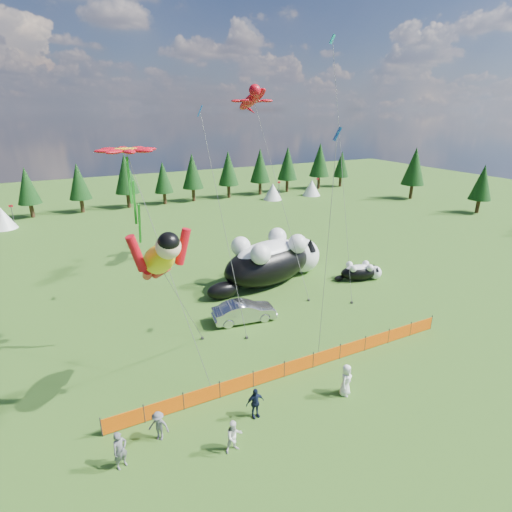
{
  "coord_description": "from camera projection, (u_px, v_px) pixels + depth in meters",
  "views": [
    {
      "loc": [
        -11.14,
        -19.55,
        14.61
      ],
      "look_at": [
        0.69,
        4.0,
        4.93
      ],
      "focal_mm": 28.0,
      "sensor_mm": 36.0,
      "label": 1
    }
  ],
  "objects": [
    {
      "name": "cat_small",
      "position": [
        361.0,
        272.0,
        36.27
      ],
      "size": [
        4.38,
        2.55,
        1.62
      ],
      "rotation": [
        0.0,
        0.0,
        -0.32
      ],
      "color": "black",
      "rests_on": "ground"
    },
    {
      "name": "diamond_kite_b",
      "position": [
        334.0,
        56.0,
        32.67
      ],
      "size": [
        2.95,
        8.34,
        21.54
      ],
      "color": "#0B8681",
      "rests_on": "ground"
    },
    {
      "name": "diamond_kite_a",
      "position": [
        202.0,
        121.0,
        26.21
      ],
      "size": [
        1.1,
        5.89,
        15.63
      ],
      "color": "blue",
      "rests_on": "ground"
    },
    {
      "name": "diamond_kite_c",
      "position": [
        336.0,
        144.0,
        22.08
      ],
      "size": [
        1.89,
        2.12,
        14.14
      ],
      "color": "blue",
      "rests_on": "ground"
    },
    {
      "name": "spectator_e",
      "position": [
        346.0,
        380.0,
        21.49
      ],
      "size": [
        1.07,
        0.97,
        1.83
      ],
      "primitive_type": "imported",
      "rotation": [
        0.0,
        0.0,
        0.56
      ],
      "color": "white",
      "rests_on": "ground"
    },
    {
      "name": "festival_tents",
      "position": [
        213.0,
        197.0,
        63.84
      ],
      "size": [
        50.0,
        3.2,
        2.8
      ],
      "primitive_type": null,
      "color": "white",
      "rests_on": "ground"
    },
    {
      "name": "spectator_b",
      "position": [
        234.0,
        436.0,
        17.92
      ],
      "size": [
        0.8,
        0.48,
        1.64
      ],
      "primitive_type": "imported",
      "rotation": [
        0.0,
        0.0,
        0.01
      ],
      "color": "white",
      "rests_on": "ground"
    },
    {
      "name": "gecko_kite",
      "position": [
        252.0,
        100.0,
        34.97
      ],
      "size": [
        3.54,
        12.99,
        18.05
      ],
      "color": "#B50916",
      "rests_on": "ground"
    },
    {
      "name": "tree_line",
      "position": [
        135.0,
        182.0,
        62.5
      ],
      "size": [
        90.0,
        4.0,
        8.0
      ],
      "primitive_type": null,
      "color": "black",
      "rests_on": "ground"
    },
    {
      "name": "cat_large",
      "position": [
        273.0,
        260.0,
        35.42
      ],
      "size": [
        12.08,
        6.21,
        4.41
      ],
      "rotation": [
        0.0,
        0.0,
        0.23
      ],
      "color": "black",
      "rests_on": "ground"
    },
    {
      "name": "ground",
      "position": [
        274.0,
        347.0,
        26.13
      ],
      "size": [
        160.0,
        160.0,
        0.0
      ],
      "primitive_type": "plane",
      "color": "#133D0B",
      "rests_on": "ground"
    },
    {
      "name": "spectator_a",
      "position": [
        120.0,
        450.0,
        17.07
      ],
      "size": [
        0.78,
        0.67,
        1.82
      ],
      "primitive_type": "imported",
      "rotation": [
        0.0,
        0.0,
        0.42
      ],
      "color": "#5E5E63",
      "rests_on": "ground"
    },
    {
      "name": "flower_kite",
      "position": [
        126.0,
        154.0,
        20.55
      ],
      "size": [
        4.32,
        6.43,
        13.54
      ],
      "color": "#B50916",
      "rests_on": "ground"
    },
    {
      "name": "car",
      "position": [
        244.0,
        311.0,
        29.11
      ],
      "size": [
        4.81,
        2.25,
        1.53
      ],
      "primitive_type": "imported",
      "rotation": [
        0.0,
        0.0,
        1.43
      ],
      "color": "silver",
      "rests_on": "ground"
    },
    {
      "name": "safety_fence",
      "position": [
        299.0,
        365.0,
        23.44
      ],
      "size": [
        22.06,
        0.06,
        1.1
      ],
      "color": "#262626",
      "rests_on": "ground"
    },
    {
      "name": "spectator_c",
      "position": [
        255.0,
        403.0,
        19.93
      ],
      "size": [
        0.98,
        0.5,
        1.67
      ],
      "primitive_type": "imported",
      "rotation": [
        0.0,
        0.0,
        0.0
      ],
      "color": "#131A34",
      "rests_on": "ground"
    },
    {
      "name": "spectator_d",
      "position": [
        159.0,
        426.0,
        18.57
      ],
      "size": [
        1.1,
        0.99,
        1.53
      ],
      "primitive_type": "imported",
      "rotation": [
        0.0,
        0.0,
        -0.62
      ],
      "color": "#5E5E63",
      "rests_on": "ground"
    },
    {
      "name": "superhero_kite",
      "position": [
        158.0,
        260.0,
        18.37
      ],
      "size": [
        5.66,
        7.45,
        11.12
      ],
      "color": "yellow",
      "rests_on": "ground"
    }
  ]
}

